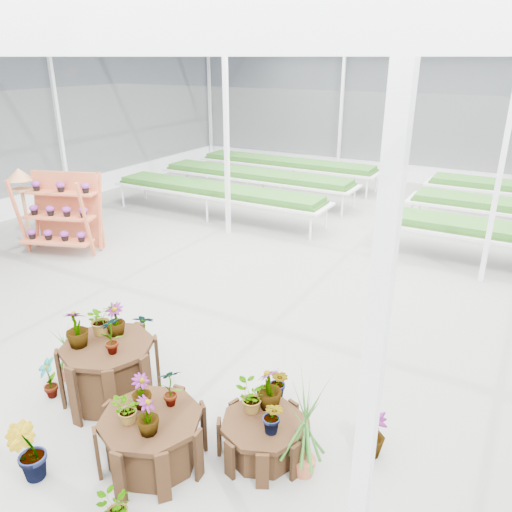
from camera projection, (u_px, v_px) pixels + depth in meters
The scene contains 10 objects.
ground_plane at pixel (253, 332), 8.17m from camera, with size 24.00×24.00×0.00m, color gray.
greenhouse_shell at pixel (253, 199), 7.33m from camera, with size 18.00×24.00×4.50m, color white, non-canonical shape.
steel_frame at pixel (253, 199), 7.33m from camera, with size 18.00×24.00×4.50m, color silver, non-canonical shape.
nursery_benches at pixel (381, 203), 13.84m from camera, with size 16.00×7.00×0.84m, color silver, non-canonical shape.
plinth_tall at pixel (110, 371), 6.45m from camera, with size 1.21×1.21×0.83m, color black.
plinth_mid at pixel (152, 439), 5.45m from camera, with size 1.16×1.16×0.61m, color black.
plinth_low at pixel (263, 438), 5.60m from camera, with size 0.99×0.99×0.45m, color black.
shelf_rack at pixel (60, 214), 11.23m from camera, with size 1.69×0.89×1.79m, color #B75432, non-canonical shape.
bird_table at pixel (25, 207), 11.69m from camera, with size 0.44×0.44×1.84m, color #BA7B4E, non-canonical shape.
nursery_plants at pixel (175, 396), 5.75m from camera, with size 4.65×2.96×1.34m.
Camera 1 is at (3.54, -6.18, 4.20)m, focal length 35.00 mm.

